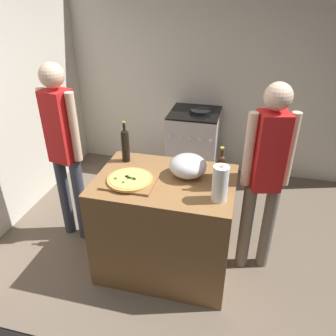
# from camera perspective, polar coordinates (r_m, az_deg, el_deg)

# --- Properties ---
(ground_plane) EXTENTS (4.35, 3.20, 0.02)m
(ground_plane) POSITION_cam_1_polar(r_m,az_deg,el_deg) (3.69, 4.12, -9.48)
(ground_plane) COLOR #6B5B4C
(kitchen_wall_rear) EXTENTS (4.35, 0.10, 2.60)m
(kitchen_wall_rear) POSITION_cam_1_polar(r_m,az_deg,el_deg) (4.34, 8.06, 15.70)
(kitchen_wall_rear) COLOR silver
(kitchen_wall_rear) RESTS_ON ground_plane
(kitchen_wall_left) EXTENTS (0.10, 3.20, 2.60)m
(kitchen_wall_left) POSITION_cam_1_polar(r_m,az_deg,el_deg) (3.84, -25.33, 11.45)
(kitchen_wall_left) COLOR silver
(kitchen_wall_left) RESTS_ON ground_plane
(counter) EXTENTS (1.12, 0.78, 0.92)m
(counter) POSITION_cam_1_polar(r_m,az_deg,el_deg) (2.91, -0.48, -9.78)
(counter) COLOR olive
(counter) RESTS_ON ground_plane
(cutting_board) EXTENTS (0.40, 0.32, 0.02)m
(cutting_board) POSITION_cam_1_polar(r_m,az_deg,el_deg) (2.61, -6.57, -2.34)
(cutting_board) COLOR olive
(cutting_board) RESTS_ON counter
(pizza) EXTENTS (0.36, 0.36, 0.03)m
(pizza) POSITION_cam_1_polar(r_m,az_deg,el_deg) (2.60, -6.60, -1.95)
(pizza) COLOR tan
(pizza) RESTS_ON cutting_board
(mixing_bowl) EXTENTS (0.30, 0.30, 0.18)m
(mixing_bowl) POSITION_cam_1_polar(r_m,az_deg,el_deg) (2.65, 3.47, 0.37)
(mixing_bowl) COLOR #B2B2B7
(mixing_bowl) RESTS_ON counter
(paper_towel_roll) EXTENTS (0.11, 0.11, 0.28)m
(paper_towel_roll) POSITION_cam_1_polar(r_m,az_deg,el_deg) (2.36, 8.99, -2.69)
(paper_towel_roll) COLOR white
(paper_towel_roll) RESTS_ON counter
(wine_bottle_dark) EXTENTS (0.07, 0.07, 0.37)m
(wine_bottle_dark) POSITION_cam_1_polar(r_m,az_deg,el_deg) (2.87, -7.39, 4.11)
(wine_bottle_dark) COLOR black
(wine_bottle_dark) RESTS_ON counter
(wine_bottle_clear) EXTENTS (0.07, 0.07, 0.35)m
(wine_bottle_clear) POSITION_cam_1_polar(r_m,az_deg,el_deg) (2.47, 9.02, -0.47)
(wine_bottle_clear) COLOR #331E0F
(wine_bottle_clear) RESTS_ON counter
(stove) EXTENTS (0.61, 0.64, 0.97)m
(stove) POSITION_cam_1_polar(r_m,az_deg,el_deg) (4.26, 4.44, 3.77)
(stove) COLOR #B7B7BC
(stove) RESTS_ON ground_plane
(person_in_stripes) EXTENTS (0.38, 0.24, 1.75)m
(person_in_stripes) POSITION_cam_1_polar(r_m,az_deg,el_deg) (3.14, -17.64, 3.84)
(person_in_stripes) COLOR #383D4C
(person_in_stripes) RESTS_ON ground_plane
(person_in_red) EXTENTS (0.38, 0.25, 1.70)m
(person_in_red) POSITION_cam_1_polar(r_m,az_deg,el_deg) (2.73, 16.56, -0.62)
(person_in_red) COLOR slate
(person_in_red) RESTS_ON ground_plane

